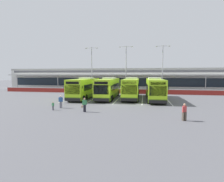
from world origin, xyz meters
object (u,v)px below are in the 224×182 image
coach_bus_centre (131,88)px  pedestrian_with_handbag (84,105)px  pedestrian_child (53,106)px  lamp_post_west (92,67)px  coach_bus_leftmost (85,88)px  lamp_post_centre (126,66)px  coach_bus_left_centre (108,88)px  lamp_post_east (163,66)px  pedestrian_in_dark_coat (61,101)px  pedestrian_near_bin (184,111)px  coach_bus_right_centre (155,89)px

coach_bus_centre → pedestrian_with_handbag: 13.87m
pedestrian_child → lamp_post_west: 24.17m
coach_bus_leftmost → pedestrian_with_handbag: (3.96, -11.76, -0.93)m
lamp_post_west → coach_bus_leftmost: bearing=-79.3°
lamp_post_centre → pedestrian_with_handbag: bearing=-95.8°
coach_bus_left_centre → coach_bus_centre: (4.09, 0.86, 0.00)m
lamp_post_centre → lamp_post_east: (8.41, 0.59, 0.00)m
pedestrian_in_dark_coat → pedestrian_with_handbag: bearing=-24.8°
coach_bus_left_centre → pedestrian_with_handbag: 12.30m
coach_bus_centre → lamp_post_centre: bearing=101.4°
pedestrian_in_dark_coat → lamp_post_centre: 22.94m
coach_bus_leftmost → coach_bus_left_centre: size_ratio=1.00×
coach_bus_centre → lamp_post_centre: size_ratio=1.11×
coach_bus_centre → pedestrian_near_bin: 16.39m
pedestrian_near_bin → coach_bus_leftmost: bearing=136.0°
coach_bus_left_centre → lamp_post_east: (10.47, 11.50, 4.50)m
coach_bus_leftmost → lamp_post_west: lamp_post_west is taller
coach_bus_left_centre → lamp_post_west: (-6.53, 11.46, 4.50)m
coach_bus_right_centre → pedestrian_child: 17.05m
pedestrian_child → lamp_post_west: size_ratio=0.09×
lamp_post_east → lamp_post_centre: bearing=-176.0°
coach_bus_left_centre → pedestrian_child: coach_bus_left_centre is taller
lamp_post_centre → lamp_post_west: bearing=176.4°
coach_bus_right_centre → lamp_post_centre: 13.67m
pedestrian_child → pedestrian_near_bin: bearing=-9.6°
coach_bus_left_centre → lamp_post_east: 16.20m
coach_bus_centre → lamp_post_west: (-10.62, 10.61, 4.50)m
coach_bus_left_centre → pedestrian_in_dark_coat: 11.32m
coach_bus_left_centre → lamp_post_centre: 11.99m
pedestrian_with_handbag → lamp_post_centre: 23.92m
coach_bus_leftmost → coach_bus_right_centre: same height
coach_bus_centre → coach_bus_left_centre: bearing=-168.2°
pedestrian_in_dark_coat → lamp_post_east: lamp_post_east is taller
lamp_post_centre → coach_bus_right_centre: bearing=-61.8°
pedestrian_near_bin → lamp_post_west: bearing=122.8°
pedestrian_near_bin → lamp_post_west: size_ratio=0.15×
lamp_post_centre → coach_bus_centre: bearing=-78.6°
coach_bus_leftmost → pedestrian_child: size_ratio=12.14×
coach_bus_left_centre → pedestrian_near_bin: 17.58m
pedestrian_with_handbag → pedestrian_child: pedestrian_with_handbag is taller
pedestrian_in_dark_coat → coach_bus_right_centre: bearing=39.4°
coach_bus_leftmost → pedestrian_in_dark_coat: coach_bus_leftmost is taller
pedestrian_in_dark_coat → pedestrian_near_bin: same height
pedestrian_near_bin → lamp_post_centre: bearing=107.6°
coach_bus_centre → lamp_post_east: lamp_post_east is taller
coach_bus_left_centre → lamp_post_centre: lamp_post_centre is taller
pedestrian_in_dark_coat → pedestrian_child: (-0.33, -1.40, -0.33)m
lamp_post_west → lamp_post_east: (17.01, 0.04, 0.00)m
coach_bus_leftmost → pedestrian_with_handbag: bearing=-71.4°
coach_bus_right_centre → pedestrian_near_bin: (1.94, -13.90, -0.91)m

